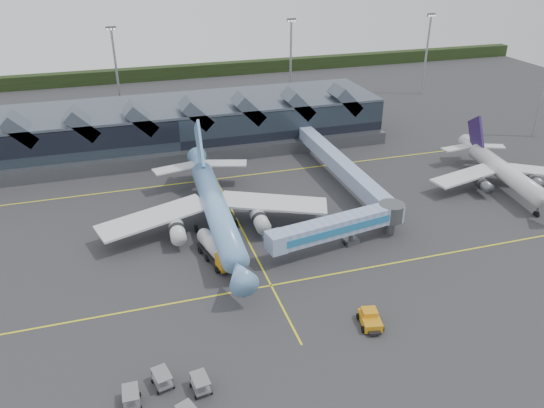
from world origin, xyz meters
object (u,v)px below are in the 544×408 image
object	(u,v)px
main_airliner	(215,206)
pushback_tug	(370,319)
regional_jet	(503,171)
fuel_truck	(215,249)
jet_bridge	(346,225)

from	to	relation	value
main_airliner	pushback_tug	size ratio (longest dim) A/B	9.76
regional_jet	fuel_truck	size ratio (longest dim) A/B	3.21
main_airliner	jet_bridge	world-z (taller)	main_airliner
regional_jet	jet_bridge	size ratio (longest dim) A/B	1.33
main_airliner	pushback_tug	distance (m)	31.33
main_airliner	jet_bridge	size ratio (longest dim) A/B	1.83
jet_bridge	main_airliner	bearing A→B (deg)	138.78
main_airliner	jet_bridge	distance (m)	20.54
jet_bridge	fuel_truck	bearing A→B (deg)	164.96
fuel_truck	jet_bridge	bearing A→B (deg)	-18.26
jet_bridge	fuel_truck	world-z (taller)	jet_bridge
fuel_truck	pushback_tug	bearing A→B (deg)	-65.78
main_airliner	jet_bridge	bearing A→B (deg)	-29.33
main_airliner	pushback_tug	xyz separation A→B (m)	(12.82, -28.41, -3.20)
jet_bridge	pushback_tug	xyz separation A→B (m)	(-4.68, -17.68, -2.70)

